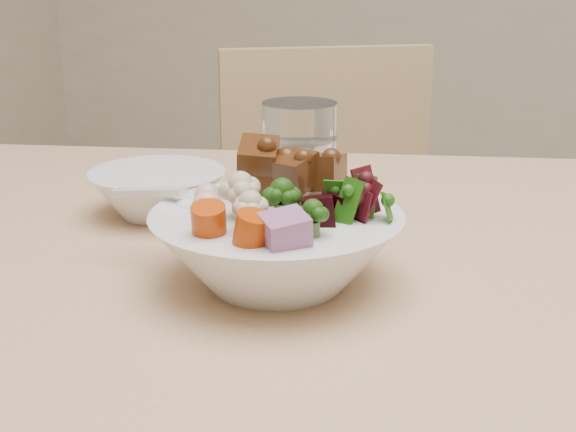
{
  "coord_description": "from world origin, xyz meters",
  "views": [
    {
      "loc": [
        -0.11,
        -0.67,
        1.03
      ],
      "look_at": [
        -0.3,
        -0.06,
        0.82
      ],
      "focal_mm": 50.0,
      "sensor_mm": 36.0,
      "label": 1
    }
  ],
  "objects_px": {
    "food_bowl": "(279,243)",
    "side_bowl": "(158,193)",
    "water_glass": "(299,171)",
    "chair_far": "(338,263)",
    "dining_table": "(451,355)"
  },
  "relations": [
    {
      "from": "chair_far",
      "to": "food_bowl",
      "type": "xyz_separation_m",
      "value": [
        0.12,
        -0.71,
        0.31
      ]
    },
    {
      "from": "side_bowl",
      "to": "dining_table",
      "type": "bearing_deg",
      "value": -14.26
    },
    {
      "from": "food_bowl",
      "to": "side_bowl",
      "type": "xyz_separation_m",
      "value": [
        -0.19,
        0.14,
        -0.01
      ]
    },
    {
      "from": "chair_far",
      "to": "food_bowl",
      "type": "relative_size",
      "value": 3.95
    },
    {
      "from": "chair_far",
      "to": "water_glass",
      "type": "bearing_deg",
      "value": -108.33
    },
    {
      "from": "side_bowl",
      "to": "chair_far",
      "type": "bearing_deg",
      "value": 83.6
    },
    {
      "from": "dining_table",
      "to": "side_bowl",
      "type": "height_order",
      "value": "side_bowl"
    },
    {
      "from": "chair_far",
      "to": "water_glass",
      "type": "relative_size",
      "value": 6.57
    },
    {
      "from": "food_bowl",
      "to": "water_glass",
      "type": "bearing_deg",
      "value": 100.24
    },
    {
      "from": "dining_table",
      "to": "side_bowl",
      "type": "bearing_deg",
      "value": 154.44
    },
    {
      "from": "dining_table",
      "to": "water_glass",
      "type": "distance_m",
      "value": 0.24
    },
    {
      "from": "chair_far",
      "to": "side_bowl",
      "type": "distance_m",
      "value": 0.65
    },
    {
      "from": "chair_far",
      "to": "water_glass",
      "type": "xyz_separation_m",
      "value": [
        0.09,
        -0.56,
        0.33
      ]
    },
    {
      "from": "chair_far",
      "to": "side_bowl",
      "type": "xyz_separation_m",
      "value": [
        -0.06,
        -0.57,
        0.29
      ]
    },
    {
      "from": "dining_table",
      "to": "food_bowl",
      "type": "relative_size",
      "value": 8.03
    }
  ]
}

